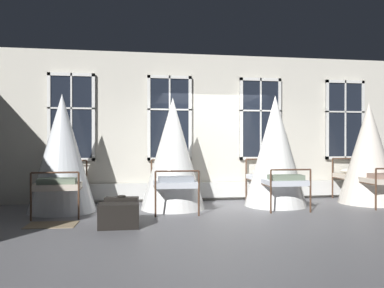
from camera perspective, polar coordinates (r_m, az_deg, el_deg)
The scene contains 10 objects.
ground at distance 8.28m, azimuth 5.29°, elevation -9.25°, with size 20.98×20.98×0.00m, color slate.
back_wall_with_windows at distance 9.45m, azimuth 3.31°, elevation 2.38°, with size 11.49×0.10×3.43m, color beige.
window_bank at distance 9.33m, azimuth 3.47°, elevation -1.47°, with size 7.59×0.10×2.83m.
cot_first at distance 8.21m, azimuth -18.18°, elevation -1.39°, with size 1.32×1.83×2.32m.
cot_second at distance 8.16m, azimuth -2.79°, elevation -1.52°, with size 1.32×1.83×2.28m.
cot_third at distance 8.72m, azimuth 11.87°, elevation -1.11°, with size 1.32×1.84×2.38m.
cot_fourth at distance 9.72m, azimuth 24.07°, elevation -1.31°, with size 1.32×1.83×2.27m.
rug_first at distance 7.05m, azimuth -19.51°, elevation -10.89°, with size 0.80×0.56×0.01m, color #8E7A5B.
suitcase_dark at distance 6.88m, azimuth -10.10°, elevation -9.32°, with size 0.58×0.29×0.47m.
travel_trunk at distance 6.53m, azimuth -10.50°, elevation -10.08°, with size 0.64×0.40×0.39m, color black.
Camera 1 is at (-2.04, -7.91, 1.37)m, focal length 37.09 mm.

